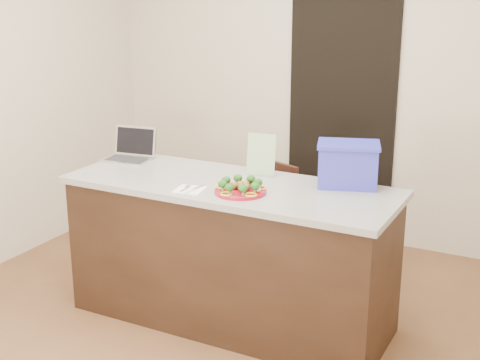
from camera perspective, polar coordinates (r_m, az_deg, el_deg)
The scene contains 16 objects.
ground at distance 4.24m, azimuth -2.44°, elevation -13.16°, with size 4.00×4.00×0.00m, color brown.
room_shell at distance 3.70m, azimuth -2.75°, elevation 9.11°, with size 4.00×4.00×4.00m.
doorway at distance 5.55m, azimuth 8.60°, elevation 5.02°, with size 0.90×0.02×2.00m, color black.
island at distance 4.22m, azimuth -0.82°, elevation -6.23°, with size 2.06×0.76×0.92m.
plate at distance 3.88m, azimuth 0.03°, elevation -0.94°, with size 0.30×0.30×0.02m.
meatballs at distance 3.88m, azimuth 0.10°, elevation -0.52°, with size 0.12×0.11×0.05m.
broccoli at distance 3.87m, azimuth 0.03°, elevation -0.27°, with size 0.26×0.26×0.05m.
pepper_rings at distance 3.88m, azimuth 0.03°, elevation -0.79°, with size 0.29×0.30×0.01m.
napkin at distance 3.94m, azimuth -4.31°, elevation -0.83°, with size 0.16×0.16×0.01m, color white.
fork at distance 3.96m, azimuth -4.51°, elevation -0.68°, with size 0.03×0.14×0.00m.
knife at distance 3.91m, azimuth -4.06°, elevation -0.86°, with size 0.03×0.19×0.01m.
yogurt_bottle at distance 3.83m, azimuth 1.55°, elevation -0.94°, with size 0.03×0.03×0.07m.
laptop at distance 4.67m, azimuth -9.29°, elevation 2.49°, with size 0.33×0.28×0.22m.
leaflet at distance 4.20m, azimuth 1.81°, elevation 2.17°, with size 0.19×0.00×0.27m, color silver.
blue_box at distance 4.04m, azimuth 9.19°, elevation 1.35°, with size 0.43×0.37×0.26m.
chair at distance 4.92m, azimuth 2.86°, elevation -2.76°, with size 0.47×0.48×0.83m.
Camera 1 is at (1.85, -3.17, 2.11)m, focal length 50.00 mm.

